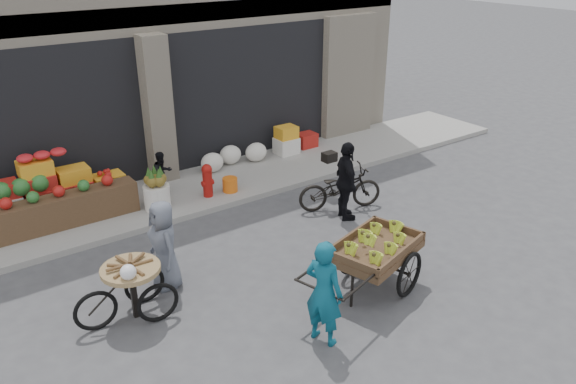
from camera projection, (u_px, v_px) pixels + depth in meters
ground at (295, 283)px, 8.98m from camera, size 80.00×80.00×0.00m
sidewalk at (182, 194)px, 12.00m from camera, size 18.00×2.20×0.12m
building at (100, 14)px, 13.55m from camera, size 14.00×6.45×7.00m
fruit_display at (53, 191)px, 10.64m from camera, size 3.10×1.12×1.24m
pineapple_bin at (157, 197)px, 11.10m from camera, size 0.52×0.52×0.50m
fire_hydrant at (207, 179)px, 11.59m from camera, size 0.22×0.22×0.71m
orange_bucket at (230, 185)px, 11.92m from camera, size 0.32×0.32×0.30m
right_bay_goods at (268, 147)px, 13.69m from camera, size 3.35×0.60×0.70m
seated_person at (162, 173)px, 11.67m from camera, size 0.51×0.43×0.93m
banana_cart at (374, 248)px, 8.52m from camera, size 2.63×1.60×1.03m
vendor_woman at (324, 293)px, 7.40m from camera, size 0.53×0.65×1.54m
tricycle_cart at (132, 284)px, 7.96m from camera, size 1.44×0.88×0.95m
vendor_grey at (164, 245)px, 8.65m from camera, size 0.49×0.73×1.45m
bicycle at (340, 188)px, 11.30m from camera, size 1.81×1.19×0.90m
cyclist at (346, 181)px, 10.76m from camera, size 0.70×1.00×1.57m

